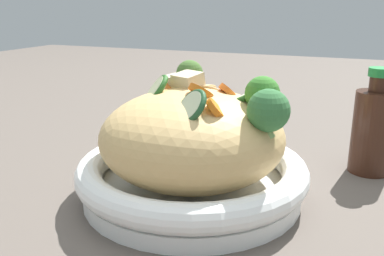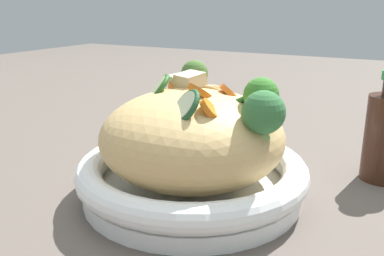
# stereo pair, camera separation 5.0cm
# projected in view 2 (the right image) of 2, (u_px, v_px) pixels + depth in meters

# --- Properties ---
(ground_plane) EXTENTS (3.00, 3.00, 0.00)m
(ground_plane) POSITION_uv_depth(u_px,v_px,m) (192.00, 195.00, 0.52)
(ground_plane) COLOR #5A5149
(serving_bowl) EXTENTS (0.28, 0.28, 0.05)m
(serving_bowl) POSITION_uv_depth(u_px,v_px,m) (192.00, 176.00, 0.52)
(serving_bowl) COLOR white
(serving_bowl) RESTS_ON ground_plane
(noodle_heap) EXTENTS (0.22, 0.22, 0.12)m
(noodle_heap) POSITION_uv_depth(u_px,v_px,m) (192.00, 137.00, 0.50)
(noodle_heap) COLOR tan
(noodle_heap) RESTS_ON serving_bowl
(broccoli_florets) EXTENTS (0.13, 0.17, 0.07)m
(broccoli_florets) POSITION_uv_depth(u_px,v_px,m) (244.00, 98.00, 0.46)
(broccoli_florets) COLOR #9BBB6D
(broccoli_florets) RESTS_ON serving_bowl
(carrot_coins) EXTENTS (0.14, 0.15, 0.05)m
(carrot_coins) POSITION_uv_depth(u_px,v_px,m) (202.00, 95.00, 0.50)
(carrot_coins) COLOR orange
(carrot_coins) RESTS_ON serving_bowl
(zucchini_slices) EXTENTS (0.12, 0.15, 0.04)m
(zucchini_slices) POSITION_uv_depth(u_px,v_px,m) (194.00, 97.00, 0.47)
(zucchini_slices) COLOR beige
(zucchini_slices) RESTS_ON serving_bowl
(chicken_chunks) EXTENTS (0.06, 0.06, 0.03)m
(chicken_chunks) POSITION_uv_depth(u_px,v_px,m) (187.00, 83.00, 0.52)
(chicken_chunks) COLOR beige
(chicken_chunks) RESTS_ON serving_bowl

